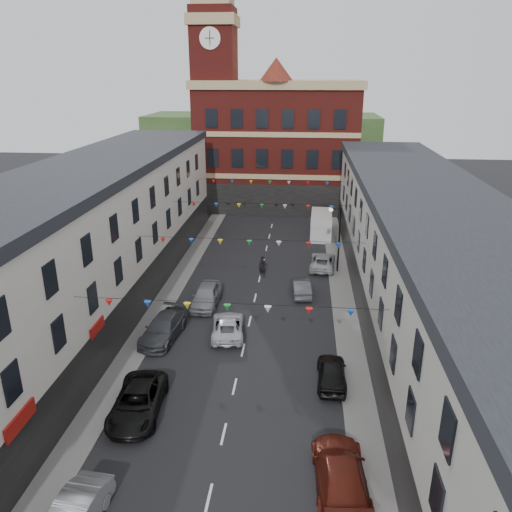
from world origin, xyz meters
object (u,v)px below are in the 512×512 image
(car_left_e, at_px, (206,295))
(car_right_f, at_px, (323,261))
(car_left_c, at_px, (138,402))
(car_right_c, at_px, (340,474))
(car_left_d, at_px, (163,328))
(moving_car, at_px, (228,326))
(white_van, at_px, (321,225))
(car_right_d, at_px, (332,373))
(street_lamp, at_px, (337,231))
(pedestrian, at_px, (262,267))
(car_right_e, at_px, (301,287))

(car_left_e, bearing_deg, car_right_f, 43.66)
(car_left_c, xyz_separation_m, car_right_f, (10.19, 21.86, -0.06))
(car_right_c, distance_m, car_right_f, 25.93)
(car_left_d, xyz_separation_m, moving_car, (4.22, 0.91, -0.11))
(car_left_e, height_order, car_right_f, car_left_e)
(car_right_f, bearing_deg, white_van, -85.91)
(car_right_d, distance_m, car_right_f, 18.13)
(street_lamp, xyz_separation_m, pedestrian, (-6.35, -1.57, -2.95))
(car_left_e, height_order, white_van, white_van)
(car_right_c, height_order, car_right_f, car_right_c)
(car_left_c, distance_m, car_right_f, 24.11)
(car_right_d, bearing_deg, car_left_c, 20.94)
(car_left_d, distance_m, car_right_e, 12.10)
(moving_car, height_order, pedestrian, pedestrian)
(car_right_e, bearing_deg, car_right_d, 92.34)
(car_right_d, bearing_deg, street_lamp, -92.67)
(car_left_e, bearing_deg, street_lamp, 37.12)
(white_van, bearing_deg, car_right_c, -88.16)
(car_left_c, bearing_deg, car_right_d, 15.87)
(street_lamp, height_order, car_right_c, street_lamp)
(car_left_c, relative_size, car_left_d, 1.01)
(car_right_e, distance_m, pedestrian, 4.82)
(moving_car, bearing_deg, street_lamp, -129.96)
(car_left_d, xyz_separation_m, car_right_c, (11.00, -11.99, 0.04))
(pedestrian, bearing_deg, car_left_d, -92.18)
(car_right_c, relative_size, moving_car, 1.19)
(street_lamp, xyz_separation_m, car_left_e, (-10.15, -7.64, -3.10))
(car_left_e, xyz_separation_m, car_right_d, (9.10, -9.49, -0.11))
(car_right_c, height_order, pedestrian, pedestrian)
(car_left_d, bearing_deg, car_right_f, 57.88)
(car_left_d, bearing_deg, car_left_c, -77.99)
(car_left_d, height_order, car_right_c, car_right_c)
(car_right_e, height_order, car_right_f, car_right_f)
(car_left_c, distance_m, car_right_c, 10.97)
(car_left_d, bearing_deg, car_right_e, 47.39)
(car_left_c, bearing_deg, moving_car, 64.63)
(car_left_c, relative_size, white_van, 0.91)
(car_left_c, bearing_deg, white_van, 67.72)
(car_left_e, bearing_deg, white_van, 63.53)
(street_lamp, height_order, pedestrian, street_lamp)
(moving_car, bearing_deg, car_right_d, 136.13)
(car_left_d, bearing_deg, street_lamp, 53.19)
(moving_car, distance_m, white_van, 23.77)
(car_left_e, xyz_separation_m, car_right_e, (7.20, 2.68, -0.16))
(car_right_d, relative_size, pedestrian, 2.14)
(car_right_d, relative_size, white_van, 0.71)
(car_left_c, xyz_separation_m, car_left_d, (-0.81, 7.92, 0.02))
(street_lamp, height_order, white_van, street_lamp)
(car_right_d, height_order, car_right_e, car_right_d)
(car_left_d, relative_size, car_right_f, 1.08)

